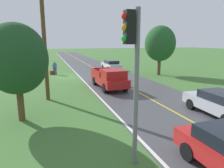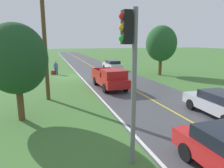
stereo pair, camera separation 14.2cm
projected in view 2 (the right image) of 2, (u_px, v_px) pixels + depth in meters
The scene contains 13 objects.
ground_plane at pixel (69, 77), 24.55m from camera, with size 200.00×200.00×0.00m, color #427033.
road_surface at pixel (107, 75), 25.94m from camera, with size 7.38×120.00×0.00m, color #47474C.
lane_edge_line at pixel (80, 76), 24.92m from camera, with size 0.16×117.60×0.00m, color silver.
lane_centre_line at pixel (107, 75), 25.94m from camera, with size 0.14×117.60×0.00m, color gold.
hitchhiker_walking at pixel (56, 67), 26.06m from camera, with size 0.62×0.53×1.75m.
suitcase_carried at pixel (53, 73), 26.03m from camera, with size 0.20×0.46×0.49m, color maroon.
pickup_truck_passing at pixel (110, 78), 18.16m from camera, with size 2.22×5.46×1.82m.
traffic_light_mast at pixel (130, 62), 6.31m from camera, with size 0.61×0.32×5.20m.
tree_far_side_near at pixel (161, 44), 24.92m from camera, with size 3.79×3.79×6.12m.
sedan_mid_oncoming at pixel (221, 103), 11.38m from camera, with size 2.04×4.46×1.41m.
sedan_near_oncoming at pixel (112, 65), 30.48m from camera, with size 2.02×4.44×1.41m.
utility_pole_roadside at pixel (45, 47), 14.12m from camera, with size 0.28×0.28×7.56m, color brown.
tree_verge_side at pixel (16, 59), 10.34m from camera, with size 3.18×3.18×5.14m.
Camera 2 is at (2.23, 24.66, 4.18)m, focal length 32.33 mm.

